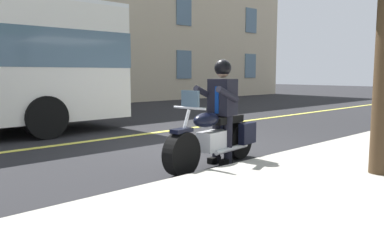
# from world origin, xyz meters

# --- Properties ---
(ground_plane) EXTENTS (80.00, 80.00, 0.00)m
(ground_plane) POSITION_xyz_m (0.00, 0.00, 0.00)
(ground_plane) COLOR black
(lane_center_stripe) EXTENTS (60.00, 0.16, 0.01)m
(lane_center_stripe) POSITION_xyz_m (0.00, -2.00, 0.01)
(lane_center_stripe) COLOR #E5DB4C
(lane_center_stripe) RESTS_ON ground_plane
(motorcycle_main) EXTENTS (2.22, 0.80, 1.26)m
(motorcycle_main) POSITION_xyz_m (0.91, 1.48, 0.45)
(motorcycle_main) COLOR black
(motorcycle_main) RESTS_ON ground_plane
(rider_main) EXTENTS (0.68, 0.62, 1.74)m
(rider_main) POSITION_xyz_m (0.72, 1.45, 1.04)
(rider_main) COLOR black
(rider_main) RESTS_ON ground_plane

